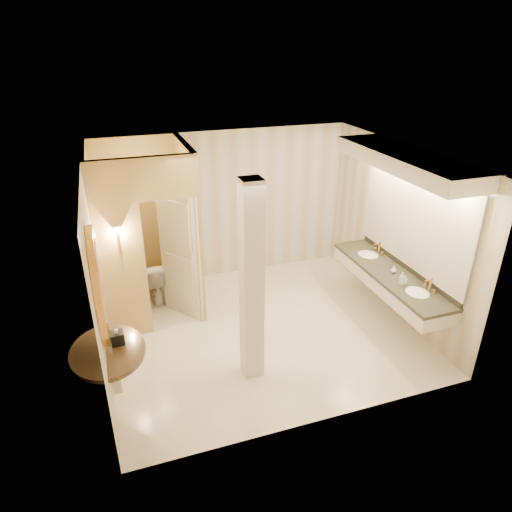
{
  "coord_description": "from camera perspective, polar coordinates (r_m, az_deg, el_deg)",
  "views": [
    {
      "loc": [
        -1.98,
        -5.57,
        4.11
      ],
      "look_at": [
        -0.02,
        0.2,
        1.17
      ],
      "focal_mm": 32.0,
      "sensor_mm": 36.0,
      "label": 1
    }
  ],
  "objects": [
    {
      "name": "tissue_box",
      "position": [
        5.63,
        -16.94,
        -9.76
      ],
      "size": [
        0.16,
        0.16,
        0.15
      ],
      "primitive_type": "cube",
      "rotation": [
        0.0,
        0.0,
        0.08
      ],
      "color": "black",
      "rests_on": "console_shelf"
    },
    {
      "name": "ceiling",
      "position": [
        6.08,
        0.81,
        12.3
      ],
      "size": [
        4.5,
        4.5,
        0.0
      ],
      "primitive_type": "plane",
      "rotation": [
        3.14,
        0.0,
        0.0
      ],
      "color": "white",
      "rests_on": "wall_back"
    },
    {
      "name": "wall_sconce",
      "position": [
        6.45,
        -16.93,
        2.94
      ],
      "size": [
        0.14,
        0.14,
        0.42
      ],
      "color": "#D18E43",
      "rests_on": "toilet_closet"
    },
    {
      "name": "soap_bottle_c",
      "position": [
        6.89,
        17.74,
        -2.7
      ],
      "size": [
        0.1,
        0.1,
        0.2
      ],
      "primitive_type": "imported",
      "rotation": [
        0.0,
        0.0,
        -0.38
      ],
      "color": "#C6B28C",
      "rests_on": "vanity"
    },
    {
      "name": "wall_back",
      "position": [
        8.3,
        -3.88,
        6.24
      ],
      "size": [
        4.5,
        0.02,
        2.7
      ],
      "primitive_type": "cube",
      "color": "beige",
      "rests_on": "floor"
    },
    {
      "name": "pillar",
      "position": [
        5.64,
        -0.54,
        -3.6
      ],
      "size": [
        0.26,
        0.26,
        2.7
      ],
      "primitive_type": "cube",
      "color": "beige",
      "rests_on": "floor"
    },
    {
      "name": "soap_bottle_a",
      "position": [
        6.95,
        18.07,
        -2.84
      ],
      "size": [
        0.06,
        0.06,
        0.12
      ],
      "primitive_type": "imported",
      "rotation": [
        0.0,
        0.0,
        -0.1
      ],
      "color": "beige",
      "rests_on": "vanity"
    },
    {
      "name": "wall_right",
      "position": [
        7.52,
        17.15,
        2.99
      ],
      "size": [
        0.02,
        4.0,
        2.7
      ],
      "primitive_type": "cube",
      "color": "beige",
      "rests_on": "floor"
    },
    {
      "name": "console_shelf",
      "position": [
        5.34,
        -18.57,
        -6.96
      ],
      "size": [
        1.06,
        1.06,
        1.98
      ],
      "color": "black",
      "rests_on": "floor"
    },
    {
      "name": "vanity",
      "position": [
        6.97,
        17.46,
        3.63
      ],
      "size": [
        0.75,
        2.61,
        2.09
      ],
      "color": "beige",
      "rests_on": "floor"
    },
    {
      "name": "wall_front",
      "position": [
        4.93,
        8.57,
        -8.68
      ],
      "size": [
        4.5,
        0.02,
        2.7
      ],
      "primitive_type": "cube",
      "color": "beige",
      "rests_on": "floor"
    },
    {
      "name": "floor",
      "position": [
        7.2,
        0.67,
        -9.09
      ],
      "size": [
        4.5,
        4.5,
        0.0
      ],
      "primitive_type": "plane",
      "color": "white",
      "rests_on": "ground"
    },
    {
      "name": "wall_left",
      "position": [
        6.22,
        -19.22,
        -2.17
      ],
      "size": [
        0.02,
        4.0,
        2.7
      ],
      "primitive_type": "cube",
      "color": "beige",
      "rests_on": "floor"
    },
    {
      "name": "toilet_closet",
      "position": [
        7.13,
        -10.51,
        2.8
      ],
      "size": [
        1.5,
        1.55,
        2.7
      ],
      "color": "tan",
      "rests_on": "floor"
    },
    {
      "name": "soap_bottle_b",
      "position": [
        7.21,
        16.86,
        -1.63
      ],
      "size": [
        0.11,
        0.11,
        0.11
      ],
      "primitive_type": "imported",
      "rotation": [
        0.0,
        0.0,
        0.4
      ],
      "color": "silver",
      "rests_on": "vanity"
    },
    {
      "name": "toilet",
      "position": [
        7.96,
        -12.67,
        -3.02
      ],
      "size": [
        0.47,
        0.75,
        0.74
      ],
      "primitive_type": "imported",
      "rotation": [
        0.0,
        0.0,
        3.23
      ],
      "color": "white",
      "rests_on": "floor"
    }
  ]
}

